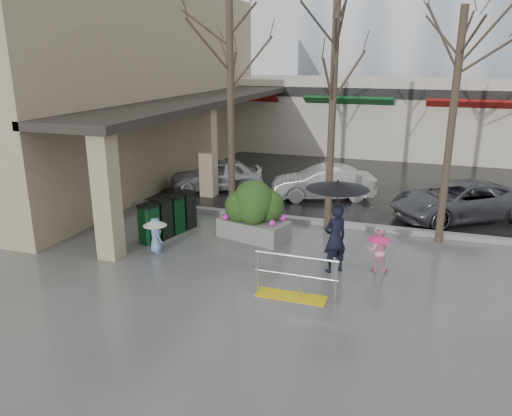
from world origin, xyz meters
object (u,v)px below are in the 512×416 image
Objects in this scene: car_c at (458,200)px; child_blue at (155,231)px; tree_midwest at (335,55)px; planter at (254,211)px; handrail at (294,282)px; tree_west at (230,61)px; car_b at (323,183)px; child_pink at (379,248)px; news_boxes at (168,217)px; car_a at (216,175)px; tree_mideast at (458,70)px; woman at (336,214)px.

child_blue is at bearing -87.11° from car_c.
planter is at bearing -142.74° from tree_midwest.
tree_west is at bearing 124.99° from handrail.
child_blue is at bearing -47.16° from car_b.
child_pink reaches higher than child_blue.
car_b is (3.29, 6.81, 0.00)m from child_blue.
child_pink is (5.00, -2.72, -4.45)m from tree_west.
news_boxes is at bearing 149.29° from handrail.
tree_west is 6.08m from car_b.
car_a and car_c have the same top height.
car_a is 0.97× the size of car_b.
child_blue is 2.95m from planter.
tree_midwest reaches higher than tree_west.
handrail is at bearing -163.40° from child_blue.
car_c is at bearing 57.60° from car_b.
tree_west reaches higher than tree_mideast.
tree_midwest is at bearing -7.50° from car_b.
car_b and car_c have the same top height.
car_c is at bearing -162.90° from woman.
tree_midwest is 5.64m from child_pink.
tree_midwest is at bearing 180.00° from tree_mideast.
news_boxes is (-1.25, -2.06, -4.49)m from tree_west.
car_c is (3.74, 7.27, 0.25)m from handrail.
tree_mideast is 6.75m from planter.
car_a reaches higher than news_boxes.
car_a is 4.34m from car_b.
tree_midwest is at bearing 28.40° from car_a.
tree_west is at bearing -81.52° from woman.
woman is 2.13× the size of child_pink.
tree_west is 3.05× the size of planter.
car_a and car_b have the same top height.
woman is 0.65× the size of car_a.
car_b is at bearing -134.37° from car_c.
tree_west is at bearing 130.93° from planter.
tree_west is 1.78× the size of car_b.
child_blue is 0.22× the size of car_c.
handrail is 0.50× the size of car_b.
tree_midwest reaches higher than car_b.
tree_midwest reaches higher than car_c.
car_b is (-2.64, 6.11, 0.00)m from child_pink.
tree_west reaches higher than handrail.
woman is 6.46m from car_c.
woman is at bearing 16.39° from child_pink.
tree_mideast is at bearing 29.25° from car_b.
woman reaches higher than child_blue.
tree_mideast is at bearing -172.83° from woman.
tree_midwest reaches higher than woman.
car_b is (3.61, 5.45, 0.04)m from news_boxes.
child_blue is (-5.93, -0.70, -0.00)m from child_pink.
car_a is 0.82× the size of car_c.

